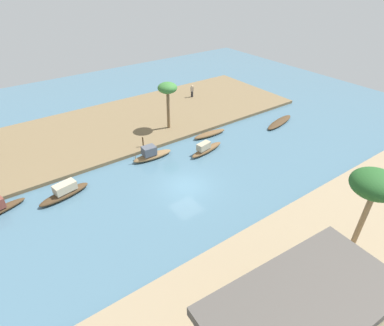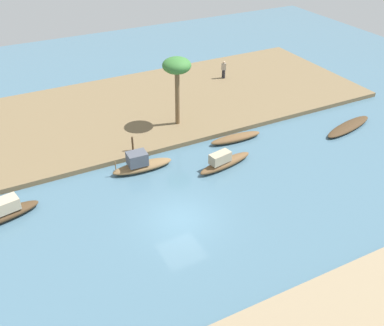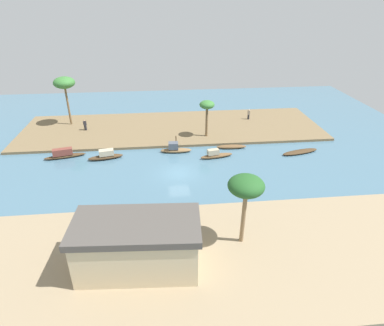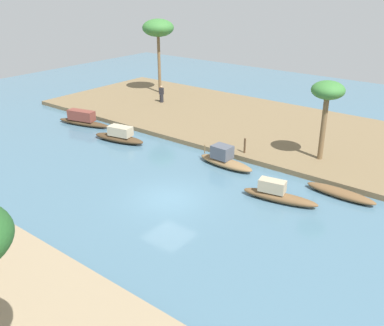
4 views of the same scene
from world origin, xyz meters
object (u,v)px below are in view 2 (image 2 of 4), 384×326
Objects in this scene: sampan_midstream at (348,126)px; sampan_downstream_large at (236,138)px; palm_tree_left_near at (177,68)px; sampan_near_left_bank at (224,162)px; person_by_mooring at (224,70)px; sampan_upstream_small at (2,213)px; sampan_with_red_awning at (141,164)px; mooring_post at (133,144)px.

sampan_midstream is 9.17m from sampan_downstream_large.
sampan_downstream_large is 0.78× the size of palm_tree_left_near.
person_by_mooring is (-7.67, -12.96, 0.69)m from sampan_near_left_bank.
sampan_upstream_small is at bearing 7.97° from sampan_downstream_large.
palm_tree_left_near reaches higher than sampan_upstream_small.
sampan_midstream is at bearing 175.60° from sampan_with_red_awning.
mooring_post is (4.88, -4.36, 0.47)m from sampan_near_left_bank.
sampan_downstream_large is at bearing -145.03° from sampan_near_left_bank.
sampan_near_left_bank is at bearing -12.53° from sampan_midstream.
person_by_mooring reaches higher than sampan_upstream_small.
mooring_post is (12.55, 8.60, -0.23)m from person_by_mooring.
sampan_upstream_small is 9.07m from sampan_with_red_awning.
sampan_downstream_large is at bearing 72.96° from person_by_mooring.
sampan_midstream is (-16.60, 2.03, -0.28)m from sampan_with_red_awning.
sampan_midstream is at bearing 170.55° from sampan_near_left_bank.
sampan_with_red_awning is 0.95× the size of sampan_near_left_bank.
sampan_downstream_large reaches higher than sampan_midstream.
sampan_downstream_large is (-16.76, -1.55, -0.23)m from sampan_upstream_small.
sampan_downstream_large is 11.49m from person_by_mooring.
person_by_mooring is at bearing -162.45° from sampan_upstream_small.
sampan_midstream is 1.23× the size of sampan_near_left_bank.
sampan_downstream_large is 3.86× the size of mooring_post.
sampan_with_red_awning is 3.90× the size of mooring_post.
sampan_with_red_awning is 0.79× the size of palm_tree_left_near.
sampan_with_red_awning reaches higher than sampan_downstream_large.
palm_tree_left_near is at bearing 47.82° from person_by_mooring.
sampan_downstream_large is 7.72m from mooring_post.
sampan_downstream_large is at bearing -29.17° from sampan_midstream.
palm_tree_left_near is (-13.84, -5.45, 4.40)m from sampan_upstream_small.
sampan_upstream_small is 16.84m from sampan_downstream_large.
mooring_post is at bearing -27.83° from sampan_midstream.
sampan_downstream_large is 2.47× the size of person_by_mooring.
sampan_upstream_small is 2.68× the size of person_by_mooring.
palm_tree_left_near is (11.75, -6.35, 4.67)m from sampan_midstream.
palm_tree_left_near is (7.96, 6.39, 3.75)m from person_by_mooring.
mooring_post reaches higher than sampan_downstream_large.
sampan_midstream is at bearing 167.10° from sampan_downstream_large.
palm_tree_left_near reaches higher than sampan_midstream.
person_by_mooring reaches higher than sampan_downstream_large.
sampan_with_red_awning is (-9.00, -1.12, 0.01)m from sampan_upstream_small.
person_by_mooring reaches higher than sampan_midstream.
palm_tree_left_near is (-4.59, -2.21, 3.98)m from mooring_post.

